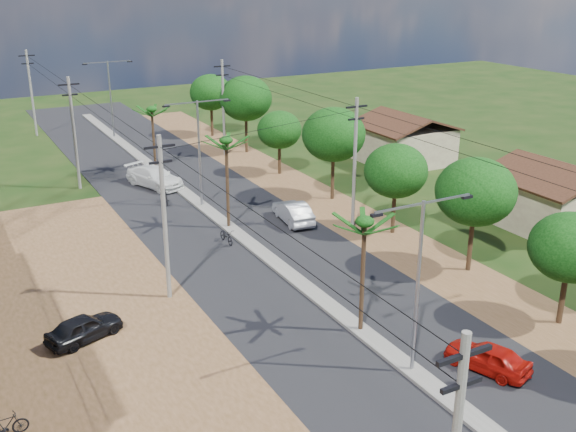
{
  "coord_description": "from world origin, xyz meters",
  "views": [
    {
      "loc": [
        -16.93,
        -19.84,
        16.71
      ],
      "look_at": [
        0.86,
        13.04,
        3.0
      ],
      "focal_mm": 42.0,
      "sensor_mm": 36.0,
      "label": 1
    }
  ],
  "objects_px": {
    "car_white_far": "(155,177)",
    "car_parked_dark": "(84,328)",
    "car_silver_mid": "(293,212)",
    "car_red_near": "(487,358)"
  },
  "relations": [
    {
      "from": "car_white_far",
      "to": "car_parked_dark",
      "type": "distance_m",
      "value": 24.27
    },
    {
      "from": "car_silver_mid",
      "to": "car_parked_dark",
      "type": "bearing_deg",
      "value": 36.91
    },
    {
      "from": "car_silver_mid",
      "to": "car_white_far",
      "type": "bearing_deg",
      "value": -57.15
    },
    {
      "from": "car_parked_dark",
      "to": "car_white_far",
      "type": "bearing_deg",
      "value": -46.04
    },
    {
      "from": "car_white_far",
      "to": "car_parked_dark",
      "type": "relative_size",
      "value": 1.48
    },
    {
      "from": "car_parked_dark",
      "to": "car_silver_mid",
      "type": "bearing_deg",
      "value": -80.97
    },
    {
      "from": "car_red_near",
      "to": "car_parked_dark",
      "type": "relative_size",
      "value": 1.02
    },
    {
      "from": "car_white_far",
      "to": "car_parked_dark",
      "type": "height_order",
      "value": "car_white_far"
    },
    {
      "from": "car_red_near",
      "to": "car_white_far",
      "type": "distance_m",
      "value": 33.28
    },
    {
      "from": "car_red_near",
      "to": "car_silver_mid",
      "type": "height_order",
      "value": "car_silver_mid"
    }
  ]
}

